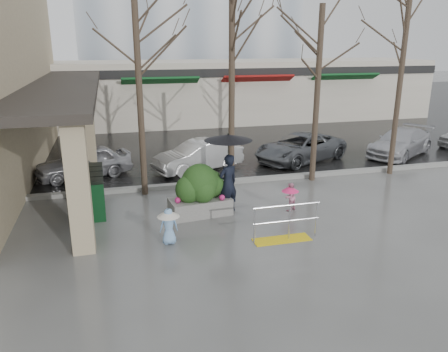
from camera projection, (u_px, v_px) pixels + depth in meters
name	position (u px, v px, depth m)	size (l,w,h in m)	color
ground	(225.00, 228.00, 12.76)	(120.00, 120.00, 0.00)	#51514F
street_asphalt	(151.00, 114.00, 33.10)	(120.00, 36.00, 0.01)	black
curb	(198.00, 184.00, 16.43)	(120.00, 0.30, 0.15)	gray
canopy_slab	(62.00, 82.00, 17.92)	(2.80, 18.00, 0.25)	#2D2823
pillar_front	(78.00, 187.00, 10.83)	(0.55, 0.55, 3.50)	tan
pillar_back	(88.00, 135.00, 16.84)	(0.55, 0.55, 3.50)	tan
storefront_row	(185.00, 92.00, 29.26)	(34.00, 6.74, 4.00)	beige
handrail	(284.00, 227.00, 11.87)	(1.90, 0.50, 1.03)	yellow
tree_west	(137.00, 46.00, 14.11)	(3.20, 3.20, 6.80)	#382B21
tree_midwest	(232.00, 41.00, 14.84)	(3.20, 3.20, 7.00)	#382B21
tree_mideast	(320.00, 52.00, 15.75)	(3.20, 3.20, 6.50)	#382B21
tree_east	(405.00, 37.00, 16.45)	(3.20, 3.20, 7.20)	#382B21
woman	(228.00, 165.00, 13.54)	(1.50, 1.50, 2.55)	black
child_pink	(290.00, 195.00, 13.92)	(0.56, 0.56, 0.91)	pink
child_blue	(169.00, 222.00, 11.58)	(0.61, 0.61, 1.00)	#7EADE0
planter	(200.00, 190.00, 13.53)	(1.98, 1.17, 1.64)	slate
news_boxes	(96.00, 191.00, 13.97)	(0.57, 2.30, 1.28)	#0D3919
car_a	(84.00, 162.00, 17.35)	(1.49, 3.70, 1.26)	#A9A9AE
car_b	(198.00, 156.00, 18.27)	(1.33, 3.82, 1.26)	silver
car_c	(300.00, 147.00, 19.73)	(2.09, 4.53, 1.26)	#595C60
car_d	(401.00, 142.00, 20.74)	(1.77, 4.34, 1.26)	#B9B9BE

